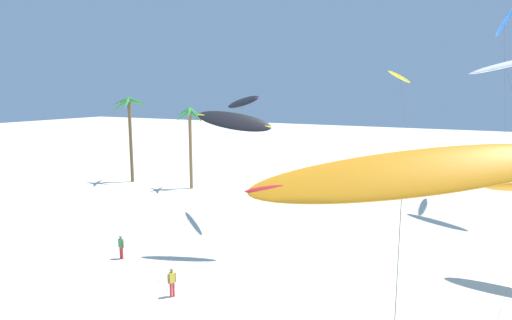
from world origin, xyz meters
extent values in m
cylinder|color=brown|center=(-30.31, 45.88, 5.39)|extent=(0.41, 0.41, 10.78)
cone|color=#33843D|center=(-29.01, 45.97, 10.50)|extent=(2.77, 0.75, 1.10)
cone|color=#33843D|center=(-29.71, 46.91, 10.18)|extent=(1.82, 2.57, 1.69)
cone|color=#33843D|center=(-31.04, 46.85, 10.22)|extent=(2.04, 2.48, 1.63)
cone|color=#33843D|center=(-31.58, 45.71, 10.38)|extent=(2.77, 0.92, 1.33)
cone|color=#33843D|center=(-30.91, 44.98, 9.98)|extent=(1.84, 2.38, 2.04)
cone|color=#33843D|center=(-29.72, 44.84, 10.17)|extent=(1.81, 2.57, 1.71)
cylinder|color=olive|center=(-21.13, 46.28, 4.81)|extent=(0.38, 0.38, 9.63)
cone|color=#33843D|center=(-20.32, 46.44, 8.83)|extent=(2.11, 0.92, 1.99)
cone|color=#33843D|center=(-20.57, 47.02, 8.95)|extent=(1.77, 2.08, 1.79)
cone|color=#33843D|center=(-21.62, 46.96, 8.85)|extent=(1.66, 2.00, 1.97)
cone|color=#33843D|center=(-22.18, 46.47, 9.22)|extent=(2.40, 0.95, 1.34)
cone|color=#33843D|center=(-21.44, 45.41, 8.96)|extent=(1.26, 2.25, 1.79)
cone|color=#33843D|center=(-20.60, 45.40, 9.14)|extent=(1.66, 2.27, 1.48)
ellipsoid|color=black|center=(-9.35, 38.13, 10.74)|extent=(6.25, 5.55, 1.88)
ellipsoid|color=purple|center=(-9.35, 38.13, 10.77)|extent=(6.03, 5.15, 1.25)
cylinder|color=#4C4C51|center=(-8.31, 36.07, 5.33)|extent=(2.11, 4.14, 10.67)
ellipsoid|color=black|center=(-5.65, 30.48, 9.65)|extent=(5.11, 2.88, 2.07)
ellipsoid|color=yellow|center=(-5.65, 30.48, 9.68)|extent=(5.08, 2.23, 1.31)
cylinder|color=#4C4C51|center=(-6.57, 27.27, 4.79)|extent=(1.85, 6.45, 9.60)
ellipsoid|color=blue|center=(10.93, 55.69, 18.42)|extent=(1.95, 7.28, 2.83)
ellipsoid|color=yellow|center=(10.93, 55.69, 18.45)|extent=(1.19, 7.16, 2.04)
cylinder|color=#4C4C51|center=(11.65, 52.70, 9.18)|extent=(1.48, 5.99, 18.36)
ellipsoid|color=orange|center=(7.78, 15.60, 9.73)|extent=(7.62, 3.77, 2.26)
ellipsoid|color=red|center=(7.78, 15.60, 9.75)|extent=(7.39, 3.09, 1.59)
ellipsoid|color=white|center=(11.14, 49.38, 14.03)|extent=(6.44, 4.13, 2.23)
ellipsoid|color=purple|center=(11.14, 49.38, 14.07)|extent=(6.17, 3.13, 1.76)
ellipsoid|color=yellow|center=(1.37, 54.42, 13.27)|extent=(2.38, 6.58, 1.82)
ellipsoid|color=#19B2B7|center=(1.37, 54.42, 13.30)|extent=(1.68, 6.51, 1.46)
cylinder|color=#4C4C51|center=(3.21, 50.17, 6.59)|extent=(3.70, 8.53, 13.19)
cylinder|color=red|center=(-5.53, 23.22, 0.44)|extent=(0.14, 0.14, 0.87)
cylinder|color=red|center=(-5.61, 23.08, 0.44)|extent=(0.14, 0.14, 0.87)
cube|color=yellow|center=(-5.57, 23.15, 1.17)|extent=(0.33, 0.36, 0.60)
cylinder|color=#9E7051|center=(-5.46, 23.33, 1.13)|extent=(0.09, 0.09, 0.56)
cylinder|color=#9E7051|center=(-5.68, 22.97, 1.13)|extent=(0.09, 0.09, 0.56)
sphere|color=#9E7051|center=(-5.57, 23.15, 1.61)|extent=(0.21, 0.21, 0.21)
cylinder|color=red|center=(-12.40, 25.95, 0.44)|extent=(0.14, 0.14, 0.88)
cylinder|color=red|center=(-12.23, 25.95, 0.44)|extent=(0.14, 0.14, 0.88)
cube|color=#338C4C|center=(-12.32, 25.95, 1.17)|extent=(0.30, 0.20, 0.58)
cylinder|color=#9E7051|center=(-12.53, 25.95, 1.13)|extent=(0.09, 0.09, 0.56)
cylinder|color=#9E7051|center=(-12.11, 25.95, 1.13)|extent=(0.09, 0.09, 0.56)
sphere|color=#9E7051|center=(-12.32, 25.95, 1.59)|extent=(0.21, 0.21, 0.21)
camera|label=1|loc=(9.26, 5.18, 11.67)|focal=29.69mm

